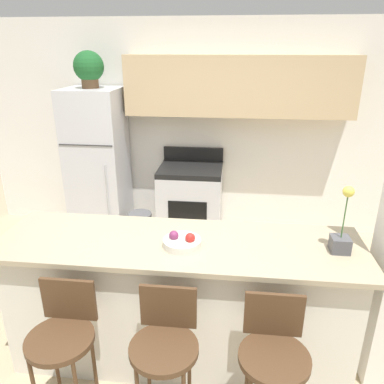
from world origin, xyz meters
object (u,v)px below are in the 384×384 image
object	(u,v)px
refrigerator	(98,165)
bar_stool_mid	(165,345)
stove_range	(191,202)
potted_plant_on_fridge	(89,68)
bar_stool_right	(273,355)
fruit_bowl	(182,242)
trash_bin	(141,228)
bar_stool_left	(63,337)
orchid_vase	(342,234)

from	to	relation	value
refrigerator	bar_stool_mid	bearing A→B (deg)	-63.19
stove_range	potted_plant_on_fridge	size ratio (longest dim) A/B	2.68
refrigerator	potted_plant_on_fridge	bearing A→B (deg)	117.46
bar_stool_mid	bar_stool_right	distance (m)	0.61
bar_stool_mid	fruit_bowl	distance (m)	0.65
bar_stool_mid	refrigerator	bearing A→B (deg)	116.81
potted_plant_on_fridge	bar_stool_mid	bearing A→B (deg)	-63.19
bar_stool_mid	fruit_bowl	xyz separation A→B (m)	(0.03, 0.51, 0.39)
refrigerator	trash_bin	world-z (taller)	refrigerator
stove_range	bar_stool_left	distance (m)	2.57
potted_plant_on_fridge	trash_bin	bearing A→B (deg)	-21.55
refrigerator	bar_stool_right	size ratio (longest dim) A/B	1.89
refrigerator	bar_stool_left	world-z (taller)	refrigerator
stove_range	bar_stool_mid	world-z (taller)	stove_range
stove_range	potted_plant_on_fridge	world-z (taller)	potted_plant_on_fridge
bar_stool_right	potted_plant_on_fridge	bearing A→B (deg)	126.81
refrigerator	trash_bin	distance (m)	0.92
potted_plant_on_fridge	fruit_bowl	xyz separation A→B (m)	(1.30, -2.01, -0.98)
refrigerator	bar_stool_mid	xyz separation A→B (m)	(1.27, -2.52, -0.26)
bar_stool_mid	orchid_vase	distance (m)	1.29
refrigerator	bar_stool_left	distance (m)	2.62
fruit_bowl	refrigerator	bearing A→B (deg)	123.02
potted_plant_on_fridge	trash_bin	xyz separation A→B (m)	(0.54, -0.21, -1.82)
fruit_bowl	bar_stool_left	bearing A→B (deg)	-141.43
trash_bin	stove_range	bearing A→B (deg)	20.74
refrigerator	stove_range	distance (m)	1.21
refrigerator	bar_stool_mid	world-z (taller)	refrigerator
bar_stool_left	fruit_bowl	size ratio (longest dim) A/B	3.75
stove_range	orchid_vase	bearing A→B (deg)	-58.65
potted_plant_on_fridge	stove_range	bearing A→B (deg)	0.42
bar_stool_right	fruit_bowl	size ratio (longest dim) A/B	3.75
refrigerator	bar_stool_left	size ratio (longest dim) A/B	1.89
stove_range	trash_bin	distance (m)	0.68
bar_stool_left	fruit_bowl	xyz separation A→B (m)	(0.64, 0.51, 0.39)
bar_stool_right	potted_plant_on_fridge	distance (m)	3.43
stove_range	fruit_bowl	xyz separation A→B (m)	(0.18, -2.01, 0.57)
orchid_vase	trash_bin	distance (m)	2.66
bar_stool_left	bar_stool_mid	world-z (taller)	same
bar_stool_right	fruit_bowl	xyz separation A→B (m)	(-0.58, 0.51, 0.39)
potted_plant_on_fridge	fruit_bowl	world-z (taller)	potted_plant_on_fridge
bar_stool_left	orchid_vase	xyz separation A→B (m)	(1.66, 0.56, 0.49)
orchid_vase	trash_bin	xyz separation A→B (m)	(-1.78, 1.74, -0.93)
bar_stool_right	trash_bin	size ratio (longest dim) A/B	2.50
refrigerator	orchid_vase	size ratio (longest dim) A/B	3.99
bar_stool_right	trash_bin	world-z (taller)	bar_stool_right
refrigerator	bar_stool_right	bearing A→B (deg)	-53.19
refrigerator	potted_plant_on_fridge	world-z (taller)	potted_plant_on_fridge
refrigerator	orchid_vase	distance (m)	3.05
refrigerator	stove_range	size ratio (longest dim) A/B	1.68
stove_range	orchid_vase	world-z (taller)	orchid_vase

